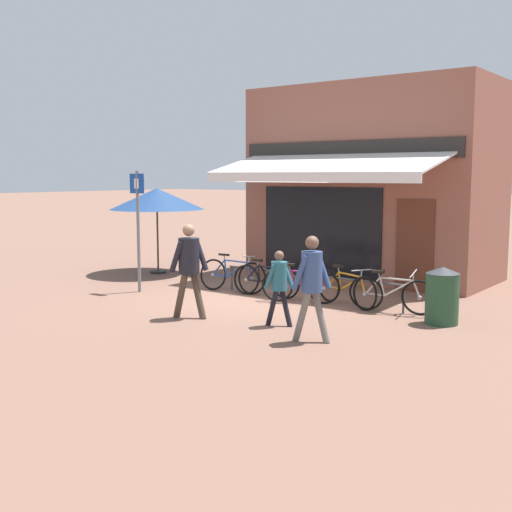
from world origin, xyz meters
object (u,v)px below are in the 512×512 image
Objects in this scene: bicycle_silver at (392,294)px; bicycle_blue at (232,275)px; pedestrian_adult at (189,261)px; bicycle_black at (266,280)px; bicycle_orange at (346,288)px; litter_bin at (442,295)px; bicycle_purple at (300,285)px; pedestrian_child at (279,280)px; parking_sign at (138,219)px; pedestrian_second_adult at (312,277)px; cafe_parasol at (157,199)px.

bicycle_blue is at bearing 171.23° from bicycle_silver.
bicycle_silver is 0.98× the size of pedestrian_adult.
bicycle_black is 1.01× the size of bicycle_orange.
bicycle_black is 1.64× the size of litter_bin.
pedestrian_adult is at bearing -146.74° from bicycle_silver.
bicycle_silver is 1.69× the size of litter_bin.
pedestrian_adult reaches higher than bicycle_purple.
pedestrian_child is 0.49× the size of parking_sign.
pedestrian_adult is at bearing -160.97° from pedestrian_child.
bicycle_black is 0.99× the size of pedestrian_second_adult.
pedestrian_second_adult reaches higher than bicycle_purple.
parking_sign is 2.86m from cafe_parasol.
cafe_parasol reaches higher than bicycle_purple.
pedestrian_second_adult is 0.63× the size of parking_sign.
parking_sign reaches higher than bicycle_purple.
cafe_parasol is (-6.16, 3.06, 1.19)m from pedestrian_child.
pedestrian_adult is 4.60m from litter_bin.
parking_sign reaches higher than bicycle_silver.
bicycle_orange is 3.33m from pedestrian_adult.
bicycle_black is at bearing 150.56° from bicycle_purple.
bicycle_silver reaches higher than bicycle_purple.
bicycle_blue is at bearing 145.98° from pedestrian_child.
bicycle_blue is at bearing 177.65° from litter_bin.
bicycle_orange is at bearing -2.49° from bicycle_blue.
bicycle_black is 2.95m from bicycle_silver.
cafe_parasol reaches higher than bicycle_silver.
pedestrian_second_adult is at bearing -14.22° from parking_sign.
bicycle_black is 0.97× the size of bicycle_silver.
bicycle_orange is 0.96× the size of bicycle_silver.
pedestrian_adult is 0.70× the size of cafe_parasol.
litter_bin reaches higher than bicycle_black.
bicycle_orange is at bearing 0.07° from bicycle_black.
pedestrian_adult is at bearing -73.09° from bicycle_blue.
litter_bin is (1.10, -0.30, 0.15)m from bicycle_silver.
pedestrian_adult is at bearing -91.53° from bicycle_black.
bicycle_orange is at bearing 17.66° from parking_sign.
bicycle_silver is (3.89, 0.10, -0.01)m from bicycle_blue.
bicycle_black is at bearing 134.02° from pedestrian_child.
litter_bin is 0.38× the size of parking_sign.
litter_bin is (4.99, -0.21, 0.13)m from bicycle_blue.
bicycle_black is at bearing -12.60° from cafe_parasol.
bicycle_purple is 1.52× the size of litter_bin.
pedestrian_child reaches higher than bicycle_silver.
litter_bin is 8.60m from cafe_parasol.
pedestrian_child is (1.82, -2.09, 0.45)m from bicycle_black.
bicycle_purple is at bearing -143.02° from bicycle_orange.
litter_bin is at bearing -25.56° from bicycle_silver.
pedestrian_adult is 0.65× the size of parking_sign.
pedestrian_child is at bearing -26.42° from cafe_parasol.
litter_bin reaches higher than bicycle_silver.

